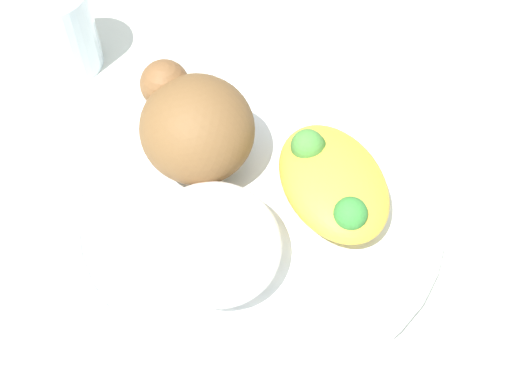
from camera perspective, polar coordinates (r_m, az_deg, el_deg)
name	(u,v)px	position (r m, az deg, el deg)	size (l,w,h in m)	color
ground_plane	(256,213)	(0.54, 0.00, -1.85)	(2.00, 2.00, 0.00)	silver
plate	(256,206)	(0.53, 0.00, -1.22)	(0.30, 0.30, 0.02)	white
roasted_chicken	(195,125)	(0.52, -5.30, 5.73)	(0.10, 0.09, 0.08)	brown
rice_pile	(215,242)	(0.48, -3.56, -4.29)	(0.10, 0.10, 0.04)	white
mac_cheese_with_broccoli	(332,180)	(0.51, 6.54, 1.03)	(0.12, 0.08, 0.04)	gold
water_glass	(58,30)	(0.65, -16.62, 13.17)	(0.07, 0.07, 0.08)	silver
napkin	(262,11)	(0.71, 0.55, 15.25)	(0.07, 0.13, 0.00)	white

